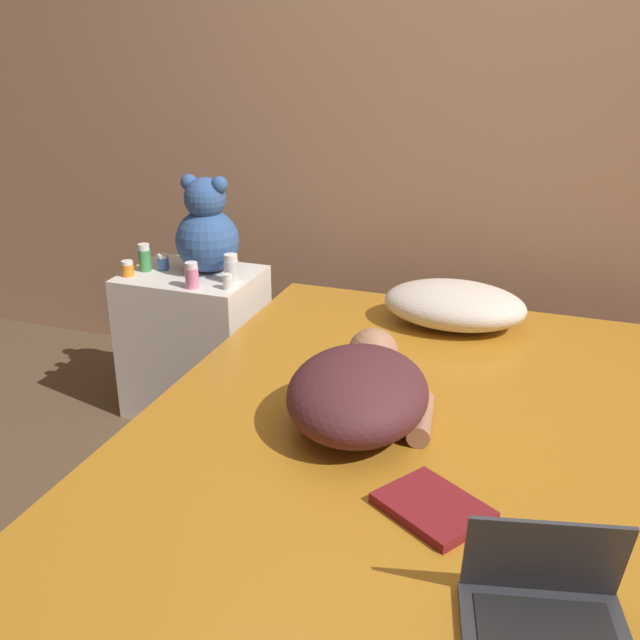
{
  "coord_description": "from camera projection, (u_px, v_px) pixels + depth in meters",
  "views": [
    {
      "loc": [
        0.3,
        -1.68,
        1.53
      ],
      "look_at": [
        -0.39,
        0.26,
        0.69
      ],
      "focal_mm": 42.0,
      "sensor_mm": 36.0,
      "label": 1
    }
  ],
  "objects": [
    {
      "name": "book",
      "position": [
        433.0,
        507.0,
        1.65
      ],
      "size": [
        0.29,
        0.27,
        0.02
      ],
      "rotation": [
        0.0,
        0.0,
        -0.57
      ],
      "color": "maroon",
      "rests_on": "bed"
    },
    {
      "name": "bottle_white",
      "position": [
        228.0,
        282.0,
        2.76
      ],
      "size": [
        0.04,
        0.04,
        0.06
      ],
      "color": "white",
      "rests_on": "nightstand"
    },
    {
      "name": "bottle_pink",
      "position": [
        192.0,
        276.0,
        2.76
      ],
      "size": [
        0.05,
        0.05,
        0.1
      ],
      "color": "pink",
      "rests_on": "nightstand"
    },
    {
      "name": "person_lying",
      "position": [
        361.0,
        389.0,
        1.99
      ],
      "size": [
        0.43,
        0.64,
        0.2
      ],
      "rotation": [
        0.0,
        0.0,
        0.14
      ],
      "color": "#4C2328",
      "rests_on": "bed"
    },
    {
      "name": "ground_plane",
      "position": [
        418.0,
        593.0,
        2.13
      ],
      "size": [
        12.0,
        12.0,
        0.0
      ],
      "primitive_type": "plane",
      "color": "brown"
    },
    {
      "name": "bottle_clear",
      "position": [
        231.0,
        269.0,
        2.82
      ],
      "size": [
        0.05,
        0.05,
        0.11
      ],
      "color": "silver",
      "rests_on": "nightstand"
    },
    {
      "name": "laptop",
      "position": [
        545.0,
        602.0,
        1.33
      ],
      "size": [
        0.33,
        0.26,
        0.21
      ],
      "rotation": [
        0.0,
        0.0,
        0.23
      ],
      "color": "#333338",
      "rests_on": "bed"
    },
    {
      "name": "bed",
      "position": [
        423.0,
        520.0,
        2.04
      ],
      "size": [
        1.59,
        2.08,
        0.51
      ],
      "color": "brown",
      "rests_on": "ground_plane"
    },
    {
      "name": "bottle_green",
      "position": [
        145.0,
        258.0,
        2.95
      ],
      "size": [
        0.05,
        0.05,
        0.11
      ],
      "color": "#3D8E4C",
      "rests_on": "nightstand"
    },
    {
      "name": "pillow",
      "position": [
        454.0,
        305.0,
        2.63
      ],
      "size": [
        0.5,
        0.35,
        0.15
      ],
      "color": "beige",
      "rests_on": "bed"
    },
    {
      "name": "bottle_orange",
      "position": [
        127.0,
        269.0,
        2.89
      ],
      "size": [
        0.05,
        0.05,
        0.06
      ],
      "color": "orange",
      "rests_on": "nightstand"
    },
    {
      "name": "nightstand",
      "position": [
        195.0,
        342.0,
        3.04
      ],
      "size": [
        0.52,
        0.4,
        0.59
      ],
      "color": "silver",
      "rests_on": "ground_plane"
    },
    {
      "name": "wall_back",
      "position": [
        513.0,
        81.0,
        2.79
      ],
      "size": [
        8.0,
        0.06,
        2.6
      ],
      "color": "tan",
      "rests_on": "ground_plane"
    },
    {
      "name": "bottle_blue",
      "position": [
        163.0,
        262.0,
        2.97
      ],
      "size": [
        0.04,
        0.04,
        0.06
      ],
      "color": "#3866B2",
      "rests_on": "nightstand"
    },
    {
      "name": "teddy_bear",
      "position": [
        207.0,
        230.0,
        2.9
      ],
      "size": [
        0.25,
        0.25,
        0.38
      ],
      "color": "#335693",
      "rests_on": "nightstand"
    }
  ]
}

